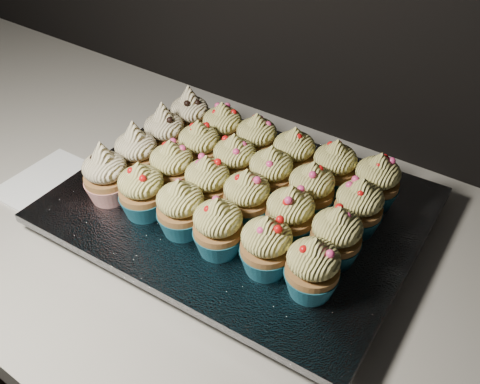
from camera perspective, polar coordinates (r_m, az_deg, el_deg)
The scene contains 28 objects.
worktop at distance 0.75m, azimuth 0.12°, elevation -5.74°, with size 2.44×0.64×0.04m, color beige.
napkin at distance 0.87m, azimuth -19.04°, elevation 0.64°, with size 0.14×0.14×0.00m, color white.
baking_tray at distance 0.76m, azimuth 0.00°, elevation -2.30°, with size 0.45×0.34×0.02m, color black.
foil_lining at distance 0.75m, azimuth 0.00°, elevation -1.32°, with size 0.48×0.38×0.01m, color silver.
cupcake_0 at distance 0.75m, azimuth -14.12°, elevation 1.76°, with size 0.06×0.06×0.10m.
cupcake_1 at distance 0.71m, azimuth -10.42°, elevation 0.11°, with size 0.06×0.06×0.08m.
cupcake_2 at distance 0.68m, azimuth -6.33°, elevation -1.76°, with size 0.06×0.06×0.08m.
cupcake_3 at distance 0.65m, azimuth -2.35°, elevation -3.80°, with size 0.06×0.06×0.08m.
cupcake_4 at distance 0.62m, azimuth 2.82°, elevation -5.79°, with size 0.06×0.06×0.08m.
cupcake_5 at distance 0.60m, azimuth 7.73°, elevation -8.06°, with size 0.06×0.06×0.08m.
cupcake_6 at distance 0.78m, azimuth -10.96°, elevation 4.05°, with size 0.06×0.06×0.10m.
cupcake_7 at distance 0.75m, azimuth -7.24°, elevation 2.55°, with size 0.06×0.06×0.08m.
cupcake_8 at distance 0.71m, azimuth -3.49°, elevation 0.85°, with size 0.06×0.06×0.08m.
cupcake_9 at distance 0.69m, azimuth 0.72°, elevation -0.65°, with size 0.06×0.06×0.08m.
cupcake_10 at distance 0.67m, azimuth 5.37°, elevation -2.45°, with size 0.06×0.06×0.08m.
cupcake_11 at distance 0.64m, azimuth 10.20°, elevation -4.70°, with size 0.06×0.06×0.08m.
cupcake_12 at distance 0.82m, azimuth -8.04°, elevation 6.17°, with size 0.06×0.06×0.10m.
cupcake_13 at distance 0.78m, azimuth -4.36°, elevation 4.75°, with size 0.06×0.06×0.08m.
cupcake_14 at distance 0.75m, azimuth -0.59°, elevation 3.27°, with size 0.06×0.06×0.08m.
cupcake_15 at distance 0.73m, azimuth 3.30°, elevation 1.94°, with size 0.06×0.06×0.08m.
cupcake_16 at distance 0.71m, azimuth 7.58°, elevation 0.18°, with size 0.06×0.06×0.08m.
cupcake_17 at distance 0.69m, azimuth 12.54°, elevation -1.58°, with size 0.06×0.06×0.08m.
cupcake_18 at distance 0.86m, azimuth -5.35°, elevation 8.05°, with size 0.06×0.06×0.10m.
cupcake_19 at distance 0.83m, azimuth -1.88°, elevation 6.75°, with size 0.06×0.06×0.08m.
cupcake_20 at distance 0.80m, azimuth 1.76°, elevation 5.52°, with size 0.06×0.06×0.08m.
cupcake_21 at distance 0.77m, azimuth 5.73°, elevation 3.98°, with size 0.06×0.06×0.08m.
cupcake_22 at distance 0.75m, azimuth 10.02°, elevation 2.56°, with size 0.06×0.06×0.08m.
cupcake_23 at distance 0.74m, azimuth 14.35°, elevation 1.07°, with size 0.06×0.06×0.08m.
Camera 1 is at (0.31, 1.26, 1.41)m, focal length 40.00 mm.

